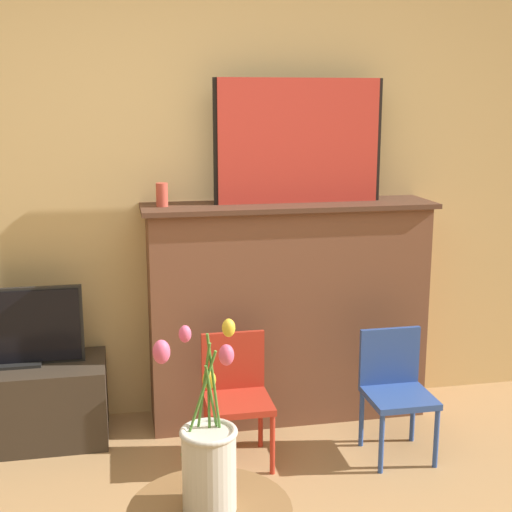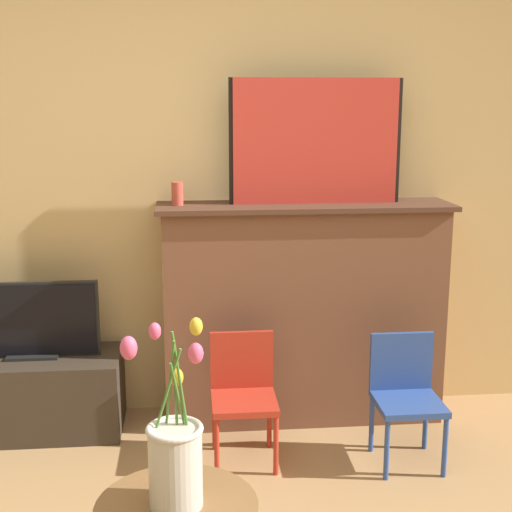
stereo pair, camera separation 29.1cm
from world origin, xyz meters
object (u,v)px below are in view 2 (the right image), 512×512
Objects in this scene: painting at (316,141)px; vase_tulips at (175,455)px; chair_red at (243,389)px; chair_blue at (406,391)px; tv_monitor at (31,321)px.

vase_tulips is at bearing -112.49° from painting.
chair_red is 1.33m from vase_tulips.
painting is at bearing 124.15° from chair_blue.
chair_blue is (0.76, -0.09, 0.00)m from chair_red.
vase_tulips is at bearing -132.26° from chair_blue.
chair_blue is at bearing -14.57° from tv_monitor.
painting is 2.00m from vase_tulips.
chair_red is (-0.41, -0.44, -1.14)m from painting.
chair_blue is 1.08× the size of vase_tulips.
painting is at bearing 47.12° from chair_red.
vase_tulips is (0.75, -1.64, 0.09)m from tv_monitor.
vase_tulips is (-0.29, -1.26, 0.34)m from chair_red.
painting reaches higher than chair_red.
vase_tulips is (-0.70, -1.69, -0.80)m from painting.
painting is at bearing 67.51° from vase_tulips.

